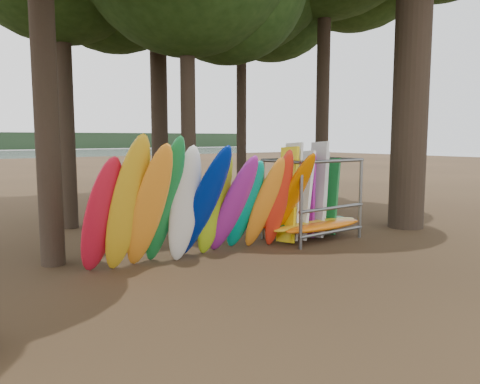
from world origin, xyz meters
TOP-DOWN VIEW (x-y plane):
  - ground at (0.00, 0.00)m, footprint 120.00×120.00m
  - kayak_row at (-2.29, 0.66)m, footprint 5.87×2.08m
  - storage_rack at (1.35, 0.90)m, footprint 3.15×1.50m

SIDE VIEW (x-z plane):
  - ground at x=0.00m, z-range 0.00..0.00m
  - storage_rack at x=1.35m, z-range -0.33..2.40m
  - kayak_row at x=-2.29m, z-range -0.23..2.82m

